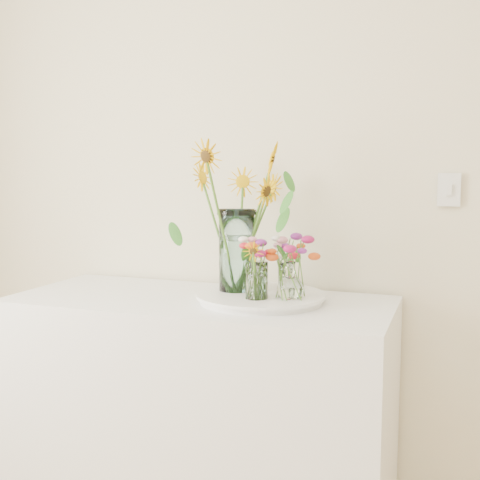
{
  "coord_description": "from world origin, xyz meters",
  "views": [
    {
      "loc": [
        0.4,
        -0.07,
        1.37
      ],
      "look_at": [
        -0.33,
        1.94,
        1.12
      ],
      "focal_mm": 45.0,
      "sensor_mm": 36.0,
      "label": 1
    }
  ],
  "objects": [
    {
      "name": "counter",
      "position": [
        -0.48,
        1.93,
        0.45
      ],
      "size": [
        1.4,
        0.6,
        0.9
      ],
      "primitive_type": "cube",
      "color": "white",
      "rests_on": "ground_plane"
    },
    {
      "name": "tray",
      "position": [
        -0.25,
        1.95,
        0.91
      ],
      "size": [
        0.44,
        0.44,
        0.02
      ],
      "primitive_type": "cylinder",
      "color": "white",
      "rests_on": "counter"
    },
    {
      "name": "mason_jar",
      "position": [
        -0.35,
        1.98,
        1.08
      ],
      "size": [
        0.17,
        0.17,
        0.31
      ],
      "primitive_type": "cylinder",
      "rotation": [
        0.0,
        0.0,
        -0.37
      ],
      "color": "#A2D1D6",
      "rests_on": "tray"
    },
    {
      "name": "sunflower_bouquet",
      "position": [
        -0.35,
        1.98,
        1.21
      ],
      "size": [
        0.8,
        0.8,
        0.57
      ],
      "primitive_type": null,
      "rotation": [
        0.0,
        0.0,
        -0.37
      ],
      "color": "#E5AD04",
      "rests_on": "tray"
    },
    {
      "name": "small_vase_a",
      "position": [
        -0.24,
        1.86,
        0.99
      ],
      "size": [
        0.1,
        0.1,
        0.13
      ],
      "primitive_type": "cylinder",
      "rotation": [
        0.0,
        0.0,
        -0.37
      ],
      "color": "white",
      "rests_on": "tray"
    },
    {
      "name": "wildflower_posy_a",
      "position": [
        -0.24,
        1.86,
        1.04
      ],
      "size": [
        0.19,
        0.19,
        0.22
      ],
      "primitive_type": null,
      "color": "#D04912",
      "rests_on": "tray"
    },
    {
      "name": "small_vase_b",
      "position": [
        -0.13,
        1.91,
        0.99
      ],
      "size": [
        0.11,
        0.11,
        0.13
      ],
      "primitive_type": null,
      "rotation": [
        0.0,
        0.0,
        -0.17
      ],
      "color": "white",
      "rests_on": "tray"
    },
    {
      "name": "wildflower_posy_b",
      "position": [
        -0.13,
        1.91,
        1.04
      ],
      "size": [
        0.23,
        0.23,
        0.22
      ],
      "primitive_type": null,
      "color": "#D04912",
      "rests_on": "tray"
    },
    {
      "name": "small_vase_c",
      "position": [
        -0.19,
        2.06,
        0.98
      ],
      "size": [
        0.07,
        0.07,
        0.1
      ],
      "primitive_type": "cylinder",
      "rotation": [
        0.0,
        0.0,
        -0.11
      ],
      "color": "white",
      "rests_on": "tray"
    },
    {
      "name": "wildflower_posy_c",
      "position": [
        -0.19,
        2.06,
        1.02
      ],
      "size": [
        0.17,
        0.17,
        0.19
      ],
      "primitive_type": null,
      "color": "#D04912",
      "rests_on": "tray"
    }
  ]
}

